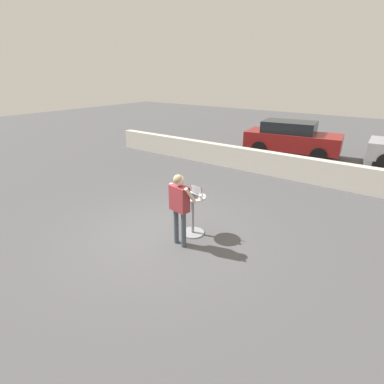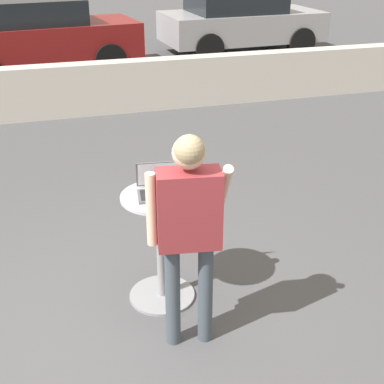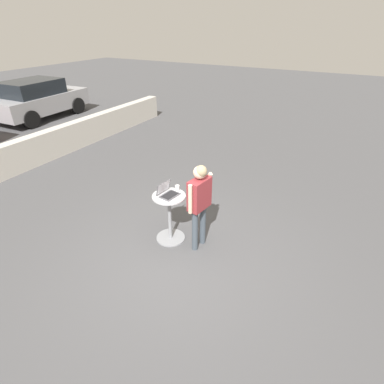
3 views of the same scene
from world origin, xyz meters
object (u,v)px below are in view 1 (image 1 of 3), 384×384
Objects in this scene: coffee_mug at (201,197)px; laptop at (194,194)px; standing_person at (179,201)px; cafe_table at (193,214)px; parked_car_near_street at (291,138)px.

laptop is at bearing 164.18° from coffee_mug.
standing_person is (0.06, -0.61, 0.05)m from laptop.
coffee_mug is (0.24, -0.03, 0.50)m from cafe_table.
laptop is (0.01, 0.03, 0.50)m from cafe_table.
cafe_table is at bearing 171.90° from coffee_mug.
parked_car_near_street reaches higher than laptop.
standing_person is at bearing -85.54° from parked_car_near_street.
cafe_table is at bearing 96.96° from standing_person.
laptop is at bearing -85.64° from parked_car_near_street.
parked_car_near_street is (-0.88, 8.59, -0.21)m from coffee_mug.
laptop is at bearing 95.93° from standing_person.
cafe_table is 0.58× the size of standing_person.
cafe_table is 0.50m from laptop.
coffee_mug is 0.07× the size of standing_person.
coffee_mug is at bearing -84.13° from parked_car_near_street.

